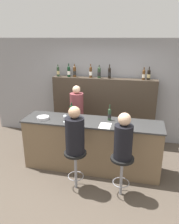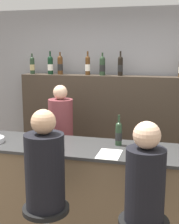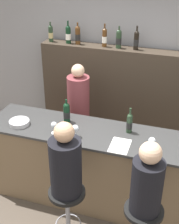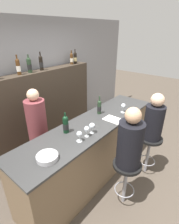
# 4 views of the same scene
# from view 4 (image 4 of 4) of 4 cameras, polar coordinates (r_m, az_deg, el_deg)

# --- Properties ---
(ground_plane) EXTENTS (16.00, 16.00, 0.00)m
(ground_plane) POSITION_cam_4_polar(r_m,az_deg,el_deg) (3.23, 5.77, -21.94)
(ground_plane) COLOR #4C4238
(wall_back) EXTENTS (6.40, 0.05, 2.60)m
(wall_back) POSITION_cam_4_polar(r_m,az_deg,el_deg) (3.73, -18.39, 7.49)
(wall_back) COLOR gray
(wall_back) RESTS_ON ground_plane
(bar_counter) EXTENTS (2.76, 0.68, 1.05)m
(bar_counter) POSITION_cam_4_polar(r_m,az_deg,el_deg) (3.01, 1.05, -12.36)
(bar_counter) COLOR brown
(bar_counter) RESTS_ON ground_plane
(back_bar_cabinet) EXTENTS (2.59, 0.28, 1.66)m
(back_bar_cabinet) POSITION_cam_4_polar(r_m,az_deg,el_deg) (3.72, -15.49, 0.03)
(back_bar_cabinet) COLOR #382D23
(back_bar_cabinet) RESTS_ON ground_plane
(wine_bottle_counter_0) EXTENTS (0.08, 0.08, 0.30)m
(wine_bottle_counter_0) POSITION_cam_4_polar(r_m,az_deg,el_deg) (2.44, -7.79, -3.96)
(wine_bottle_counter_0) COLOR black
(wine_bottle_counter_0) RESTS_ON bar_counter
(wine_bottle_counter_1) EXTENTS (0.07, 0.07, 0.32)m
(wine_bottle_counter_1) POSITION_cam_4_polar(r_m,az_deg,el_deg) (2.97, 3.23, 1.69)
(wine_bottle_counter_1) COLOR #233823
(wine_bottle_counter_1) RESTS_ON bar_counter
(wine_bottle_backbar_3) EXTENTS (0.07, 0.07, 0.33)m
(wine_bottle_backbar_3) POSITION_cam_4_polar(r_m,az_deg,el_deg) (3.27, -22.26, 13.56)
(wine_bottle_backbar_3) COLOR #4C2D14
(wine_bottle_backbar_3) RESTS_ON back_bar_cabinet
(wine_bottle_backbar_4) EXTENTS (0.08, 0.08, 0.31)m
(wine_bottle_backbar_4) POSITION_cam_4_polar(r_m,az_deg,el_deg) (3.37, -19.08, 14.31)
(wine_bottle_backbar_4) COLOR #233823
(wine_bottle_backbar_4) RESTS_ON back_bar_cabinet
(wine_bottle_backbar_5) EXTENTS (0.07, 0.07, 0.34)m
(wine_bottle_backbar_5) POSITION_cam_4_polar(r_m,az_deg,el_deg) (3.51, -15.55, 15.21)
(wine_bottle_backbar_5) COLOR black
(wine_bottle_backbar_5) RESTS_ON back_bar_cabinet
(wine_bottle_backbar_6) EXTENTS (0.07, 0.07, 0.29)m
(wine_bottle_backbar_6) POSITION_cam_4_polar(r_m,az_deg,el_deg) (4.03, -5.87, 16.98)
(wine_bottle_backbar_6) COLOR #4C2D14
(wine_bottle_backbar_6) RESTS_ON back_bar_cabinet
(wine_bottle_backbar_7) EXTENTS (0.08, 0.08, 0.31)m
(wine_bottle_backbar_7) POSITION_cam_4_polar(r_m,az_deg,el_deg) (4.11, -4.69, 17.24)
(wine_bottle_backbar_7) COLOR black
(wine_bottle_backbar_7) RESTS_ON back_bar_cabinet
(wine_glass_0) EXTENTS (0.08, 0.08, 0.15)m
(wine_glass_0) POSITION_cam_4_polar(r_m,az_deg,el_deg) (2.25, -3.34, -7.28)
(wine_glass_0) COLOR silver
(wine_glass_0) RESTS_ON bar_counter
(wine_glass_1) EXTENTS (0.07, 0.07, 0.15)m
(wine_glass_1) POSITION_cam_4_polar(r_m,az_deg,el_deg) (2.34, -0.88, -5.64)
(wine_glass_1) COLOR silver
(wine_glass_1) RESTS_ON bar_counter
(wine_glass_2) EXTENTS (0.08, 0.08, 0.15)m
(wine_glass_2) POSITION_cam_4_polar(r_m,az_deg,el_deg) (2.42, 0.85, -4.58)
(wine_glass_2) COLOR silver
(wine_glass_2) RESTS_ON bar_counter
(wine_glass_3) EXTENTS (0.08, 0.08, 0.17)m
(wine_glass_3) POSITION_cam_4_polar(r_m,az_deg,el_deg) (3.07, 10.99, 1.92)
(wine_glass_3) COLOR silver
(wine_glass_3) RESTS_ON bar_counter
(metal_bowl) EXTENTS (0.25, 0.25, 0.05)m
(metal_bowl) POSITION_cam_4_polar(r_m,az_deg,el_deg) (2.07, -13.62, -14.12)
(metal_bowl) COLOR #B7B7BC
(metal_bowl) RESTS_ON bar_counter
(tasting_menu) EXTENTS (0.21, 0.30, 0.00)m
(tasting_menu) POSITION_cam_4_polar(r_m,az_deg,el_deg) (2.84, 7.77, -2.43)
(tasting_menu) COLOR white
(tasting_menu) RESTS_ON bar_counter
(bar_stool_left) EXTENTS (0.39, 0.39, 0.73)m
(bar_stool_left) POSITION_cam_4_polar(r_m,az_deg,el_deg) (2.61, 11.92, -18.73)
(bar_stool_left) COLOR gray
(bar_stool_left) RESTS_ON ground_plane
(guest_seated_left) EXTENTS (0.33, 0.33, 0.83)m
(guest_seated_left) POSITION_cam_4_polar(r_m,az_deg,el_deg) (2.29, 13.09, -9.41)
(guest_seated_left) COLOR black
(guest_seated_left) RESTS_ON bar_stool_left
(bar_stool_right) EXTENTS (0.39, 0.39, 0.73)m
(bar_stool_right) POSITION_cam_4_polar(r_m,az_deg,el_deg) (3.21, 18.97, -10.22)
(bar_stool_right) COLOR gray
(bar_stool_right) RESTS_ON ground_plane
(guest_seated_right) EXTENTS (0.30, 0.30, 0.78)m
(guest_seated_right) POSITION_cam_4_polar(r_m,az_deg,el_deg) (2.96, 20.32, -2.30)
(guest_seated_right) COLOR black
(guest_seated_right) RESTS_ON bar_stool_right
(bartender) EXTENTS (0.31, 0.31, 1.58)m
(bartender) POSITION_cam_4_polar(r_m,az_deg,el_deg) (3.06, -16.11, -8.08)
(bartender) COLOR brown
(bartender) RESTS_ON ground_plane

